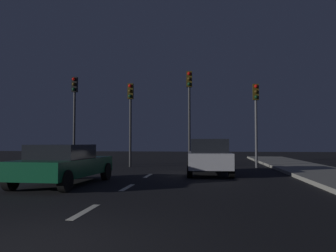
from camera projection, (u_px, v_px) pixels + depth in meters
The scene contains 10 objects.
ground_plane at pixel (131, 185), 11.49m from camera, with size 80.00×80.00×0.00m, color black.
lane_stripe_second at pixel (85, 212), 7.12m from camera, with size 0.16×1.60×0.01m, color silver.
lane_stripe_third at pixel (127, 187), 10.90m from camera, with size 0.16×1.60×0.01m, color silver.
lane_stripe_fourth at pixel (148, 176), 14.67m from camera, with size 0.16×1.60×0.01m, color silver.
traffic_signal_far_left at pixel (74, 104), 20.54m from camera, with size 0.32×0.38×5.32m.
traffic_signal_center_left at pixel (130, 108), 20.13m from camera, with size 0.32×0.38×4.85m.
traffic_signal_center_right at pixel (189, 101), 19.76m from camera, with size 0.32×0.38×5.49m.
traffic_signal_far_right at pixel (256, 109), 19.30m from camera, with size 0.32×0.38×4.69m.
car_stopped_ahead at pixel (209, 157), 15.18m from camera, with size 2.03×3.96×1.57m.
car_adjacent_lane at pixel (64, 164), 11.59m from camera, with size 2.18×4.53×1.35m.
Camera 1 is at (2.54, -4.35, 1.44)m, focal length 36.90 mm.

